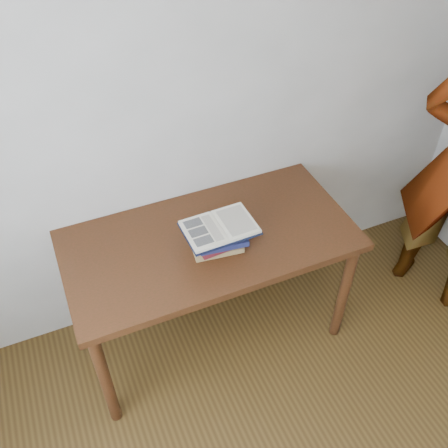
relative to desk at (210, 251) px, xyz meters
name	(u,v)px	position (x,y,z in m)	size (l,w,h in m)	color
desk	(210,251)	(0.00, 0.00, 0.00)	(1.47, 0.74, 0.79)	#482112
book_stack	(218,239)	(0.01, -0.08, 0.16)	(0.27, 0.22, 0.12)	#91734B
open_book	(220,227)	(0.02, -0.08, 0.23)	(0.35, 0.25, 0.03)	black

